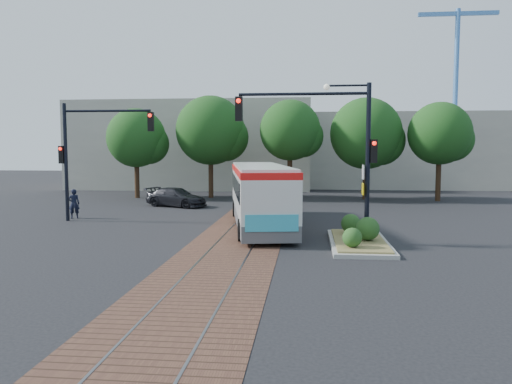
% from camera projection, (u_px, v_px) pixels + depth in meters
% --- Properties ---
extents(ground, '(120.00, 120.00, 0.00)m').
position_uv_depth(ground, '(240.00, 238.00, 20.78)').
color(ground, black).
rests_on(ground, ground).
extents(trackbed, '(3.60, 40.00, 0.02)m').
position_uv_depth(trackbed, '(251.00, 223.00, 24.74)').
color(trackbed, '#513325').
rests_on(trackbed, ground).
extents(tree_row, '(26.40, 5.60, 7.67)m').
position_uv_depth(tree_row, '(286.00, 133.00, 36.50)').
color(tree_row, '#382314').
rests_on(tree_row, ground).
extents(warehouses, '(40.00, 13.00, 8.00)m').
position_uv_depth(warehouses, '(274.00, 147.00, 48.98)').
color(warehouses, '#ADA899').
rests_on(warehouses, ground).
extents(crane, '(8.00, 0.50, 18.00)m').
position_uv_depth(crane, '(456.00, 79.00, 51.66)').
color(crane, '#3F72B2').
rests_on(crane, ground).
extents(city_bus, '(4.22, 11.16, 2.93)m').
position_uv_depth(city_bus, '(260.00, 192.00, 23.92)').
color(city_bus, '#4C4C4F').
rests_on(city_bus, ground).
extents(traffic_island, '(2.20, 5.20, 1.13)m').
position_uv_depth(traffic_island, '(359.00, 236.00, 19.36)').
color(traffic_island, gray).
rests_on(traffic_island, ground).
extents(signal_pole_main, '(5.49, 0.46, 6.00)m').
position_uv_depth(signal_pole_main, '(336.00, 137.00, 19.22)').
color(signal_pole_main, black).
rests_on(signal_pole_main, ground).
extents(signal_pole_left, '(4.99, 0.34, 6.00)m').
position_uv_depth(signal_pole_left, '(87.00, 146.00, 25.26)').
color(signal_pole_left, black).
rests_on(signal_pole_left, ground).
extents(officer, '(0.68, 0.58, 1.57)m').
position_uv_depth(officer, '(74.00, 204.00, 26.51)').
color(officer, black).
rests_on(officer, ground).
extents(parked_car, '(4.47, 3.11, 1.20)m').
position_uv_depth(parked_car, '(176.00, 197.00, 31.97)').
color(parked_car, black).
rests_on(parked_car, ground).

